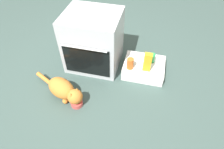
% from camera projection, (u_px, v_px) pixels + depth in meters
% --- Properties ---
extents(ground, '(8.00, 8.00, 0.00)m').
position_uv_depth(ground, '(92.00, 83.00, 2.36)').
color(ground, '#384C47').
extents(oven, '(0.65, 0.62, 0.71)m').
position_uv_depth(oven, '(93.00, 41.00, 2.36)').
color(oven, '#B7BABF').
rests_on(oven, ground).
extents(pantry_cabinet, '(0.50, 0.41, 0.15)m').
position_uv_depth(pantry_cabinet, '(144.00, 68.00, 2.43)').
color(pantry_cabinet, white).
rests_on(pantry_cabinet, ground).
extents(food_bowl, '(0.13, 0.13, 0.08)m').
position_uv_depth(food_bowl, '(77.00, 103.00, 2.11)').
color(food_bowl, '#C64C47').
rests_on(food_bowl, ground).
extents(cat, '(0.69, 0.37, 0.24)m').
position_uv_depth(cat, '(64.00, 90.00, 2.12)').
color(cat, '#C6752D').
rests_on(cat, ground).
extents(soda_can, '(0.07, 0.07, 0.12)m').
position_uv_depth(soda_can, '(152.00, 58.00, 2.35)').
color(soda_can, green).
rests_on(soda_can, pantry_cabinet).
extents(juice_carton, '(0.09, 0.06, 0.24)m').
position_uv_depth(juice_carton, '(147.00, 62.00, 2.21)').
color(juice_carton, orange).
rests_on(juice_carton, pantry_cabinet).
extents(sauce_jar, '(0.08, 0.08, 0.14)m').
position_uv_depth(sauce_jar, '(130.00, 64.00, 2.27)').
color(sauce_jar, '#D16023').
rests_on(sauce_jar, pantry_cabinet).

